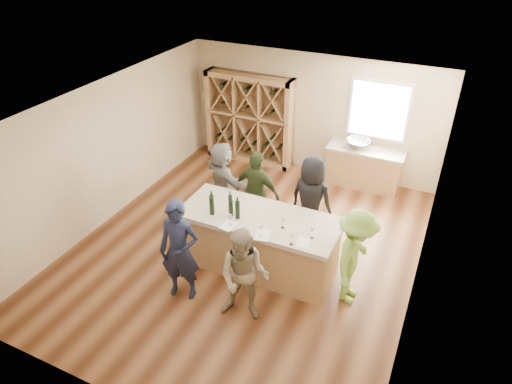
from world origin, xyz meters
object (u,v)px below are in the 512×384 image
at_px(person_far_left, 223,179).
at_px(person_near_right, 244,276).
at_px(person_server, 355,257).
at_px(tasting_counter_base, 259,244).
at_px(wine_bottle_e, 238,210).
at_px(wine_bottle_c, 230,203).
at_px(wine_rack, 250,119).
at_px(wine_bottle_d, 231,208).
at_px(wine_bottle_b, 212,206).
at_px(person_far_mid, 257,192).
at_px(person_near_left, 180,251).
at_px(sink, 358,144).
at_px(person_far_right, 311,200).
at_px(wine_bottle_a, 212,202).

bearing_deg(person_far_left, person_near_right, 154.76).
xyz_separation_m(person_near_right, person_server, (1.39, 1.06, 0.04)).
height_order(tasting_counter_base, wine_bottle_e, wine_bottle_e).
relative_size(tasting_counter_base, wine_bottle_c, 8.73).
distance_m(tasting_counter_base, person_server, 1.70).
distance_m(wine_rack, wine_bottle_d, 4.11).
bearing_deg(wine_bottle_b, person_near_right, -40.51).
bearing_deg(tasting_counter_base, person_near_right, -76.31).
distance_m(tasting_counter_base, wine_bottle_e, 0.82).
relative_size(wine_bottle_d, person_far_mid, 0.18).
height_order(person_near_right, person_far_left, person_near_right).
height_order(wine_rack, person_far_mid, wine_rack).
distance_m(wine_rack, person_near_left, 4.91).
relative_size(wine_bottle_d, person_server, 0.18).
distance_m(sink, person_near_right, 4.75).
relative_size(wine_bottle_e, person_server, 0.19).
relative_size(wine_bottle_b, wine_bottle_e, 1.04).
distance_m(sink, wine_bottle_b, 4.14).
bearing_deg(person_far_right, person_far_left, 8.39).
distance_m(wine_bottle_b, wine_bottle_e, 0.45).
height_order(sink, wine_bottle_a, wine_bottle_a).
relative_size(wine_bottle_a, wine_bottle_b, 0.84).
distance_m(sink, wine_bottle_d, 3.95).
bearing_deg(wine_bottle_b, wine_bottle_c, 43.17).
distance_m(wine_rack, person_near_right, 5.28).
bearing_deg(wine_bottle_c, wine_bottle_e, -34.44).
height_order(wine_bottle_a, person_near_right, person_near_right).
distance_m(wine_bottle_e, person_server, 2.01).
bearing_deg(person_near_left, wine_bottle_e, 47.32).
xyz_separation_m(wine_bottle_b, person_near_right, (1.02, -0.88, -0.45)).
relative_size(tasting_counter_base, wine_bottle_e, 8.08).
xyz_separation_m(tasting_counter_base, person_near_right, (0.28, -1.15, 0.30)).
height_order(wine_bottle_a, wine_bottle_b, wine_bottle_b).
height_order(wine_rack, wine_bottle_e, wine_rack).
xyz_separation_m(wine_bottle_b, person_near_left, (-0.10, -0.87, -0.36)).
bearing_deg(wine_bottle_d, person_near_right, -53.52).
xyz_separation_m(wine_bottle_d, person_far_right, (0.96, 1.32, -0.35)).
height_order(sink, person_near_left, person_near_left).
bearing_deg(wine_bottle_b, person_far_mid, 80.85).
bearing_deg(tasting_counter_base, person_near_left, -126.46).
bearing_deg(person_near_left, wine_bottle_b, 70.51).
bearing_deg(tasting_counter_base, wine_rack, 117.90).
xyz_separation_m(tasting_counter_base, wine_bottle_c, (-0.51, -0.05, 0.73)).
relative_size(sink, wine_bottle_e, 1.68).
bearing_deg(wine_bottle_c, tasting_counter_base, 6.06).
distance_m(person_near_right, person_far_right, 2.30).
bearing_deg(wine_bottle_e, person_near_left, -119.76).
bearing_deg(person_near_left, wine_bottle_a, 75.34).
distance_m(tasting_counter_base, wine_bottle_c, 0.89).
xyz_separation_m(wine_bottle_e, person_near_left, (-0.54, -0.95, -0.35)).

